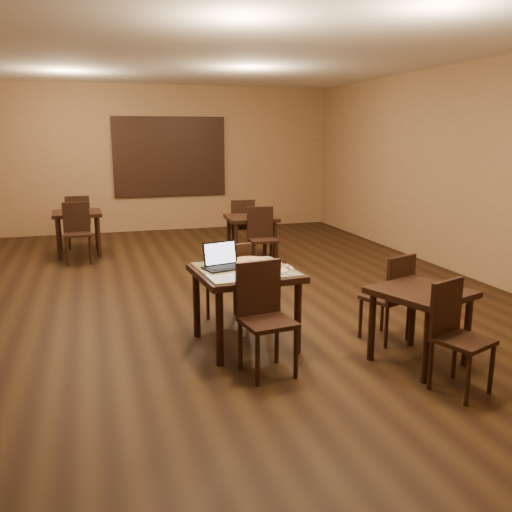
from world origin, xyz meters
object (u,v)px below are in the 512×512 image
object	(u,v)px
tiled_table	(245,279)
other_table_c_chair_far	(392,293)
other_table_c_chair_near	(455,330)
other_table_b	(77,219)
other_table_a_chair_near	(262,234)
other_table_b_chair_far	(78,219)
other_table_b_chair_near	(77,229)
chair_main_far	(230,279)
other_table_a_chair_far	(242,223)
pizza_pan	(250,262)
other_table_a	(251,224)
laptop	(222,261)
chair_main_near	(264,311)

from	to	relation	value
tiled_table	other_table_c_chair_far	size ratio (longest dim) A/B	1.12
other_table_c_chair_near	other_table_b	bearing A→B (deg)	95.73
tiled_table	other_table_b	xyz separation A→B (m)	(-1.60, 4.73, -0.05)
other_table_a_chair_near	other_table_b_chair_far	xyz separation A→B (m)	(-2.68, 2.38, 0.01)
tiled_table	other_table_b_chair_near	bearing A→B (deg)	106.49
other_table_c_chair_near	other_table_c_chair_far	xyz separation A→B (m)	(0.05, 1.04, 0.00)
chair_main_far	other_table_a_chair_far	distance (m)	3.53
other_table_a_chair_near	other_table_a_chair_far	distance (m)	1.09
pizza_pan	other_table_a_chair_far	distance (m)	3.88
other_table_a	other_table_a_chair_near	bearing A→B (deg)	-86.00
laptop	pizza_pan	size ratio (longest dim) A/B	1.05
laptop	other_table_b_chair_far	size ratio (longest dim) A/B	0.42
chair_main_near	other_table_b	bearing A→B (deg)	98.83
chair_main_near	other_table_b_chair_near	xyz separation A→B (m)	(-1.59, 4.79, -0.00)
other_table_c_chair_far	pizza_pan	bearing A→B (deg)	-44.70
other_table_b_chair_far	laptop	bearing A→B (deg)	103.55
other_table_a_chair_far	other_table_b_chair_far	xyz separation A→B (m)	(-2.67, 1.29, 0.01)
other_table_a	other_table_a_chair_far	size ratio (longest dim) A/B	0.87
chair_main_far	laptop	bearing A→B (deg)	56.58
chair_main_far	other_table_b_chair_near	world-z (taller)	other_table_b_chair_near
pizza_pan	other_table_a	xyz separation A→B (m)	(0.96, 3.21, -0.17)
tiled_table	other_table_a	xyz separation A→B (m)	(1.08, 3.45, -0.06)
pizza_pan	other_table_b	world-z (taller)	pizza_pan
tiled_table	other_table_c_chair_far	bearing A→B (deg)	-18.49
tiled_table	other_table_b_chair_near	xyz separation A→B (m)	(-1.60, 4.17, -0.12)
other_table_a	pizza_pan	bearing A→B (deg)	-103.19
tiled_table	chair_main_far	world-z (taller)	chair_main_far
other_table_b_chair_near	tiled_table	bearing A→B (deg)	-70.56
other_table_a	other_table_a_chair_far	xyz separation A→B (m)	(-0.00, 0.55, -0.07)
other_table_a_chair_far	pizza_pan	bearing A→B (deg)	79.20
laptop	other_table_c_chair_near	bearing A→B (deg)	-58.03
laptop	tiled_table	bearing A→B (deg)	-41.81
chair_main_far	other_table_b	xyz separation A→B (m)	(-1.62, 4.10, 0.11)
chair_main_far	pizza_pan	size ratio (longest dim) A/B	2.35
other_table_a	other_table_c_chair_near	world-z (taller)	other_table_c_chair_near
tiled_table	other_table_a_chair_near	distance (m)	3.10
other_table_b	laptop	bearing A→B (deg)	-74.71
chair_main_far	other_table_b	size ratio (longest dim) A/B	1.11
other_table_b_chair_near	other_table_b_chair_far	distance (m)	1.11
other_table_b_chair_near	pizza_pan	bearing A→B (deg)	-67.91
tiled_table	laptop	world-z (taller)	laptop
tiled_table	other_table_b	size ratio (longest dim) A/B	1.23
pizza_pan	other_table_b_chair_far	xyz separation A→B (m)	(-1.72, 5.04, -0.23)
other_table_a	other_table_a_chair_far	distance (m)	0.55
chair_main_far	other_table_c_chair_near	world-z (taller)	chair_main_far
other_table_a	other_table_b	size ratio (longest dim) A/B	1.01
other_table_a	other_table_b	distance (m)	2.97
chair_main_far	other_table_c_chair_far	bearing A→B (deg)	133.98
pizza_pan	other_table_c_chair_far	xyz separation A→B (m)	(1.27, -0.59, -0.27)
laptop	other_table_c_chair_far	bearing A→B (deg)	-29.75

